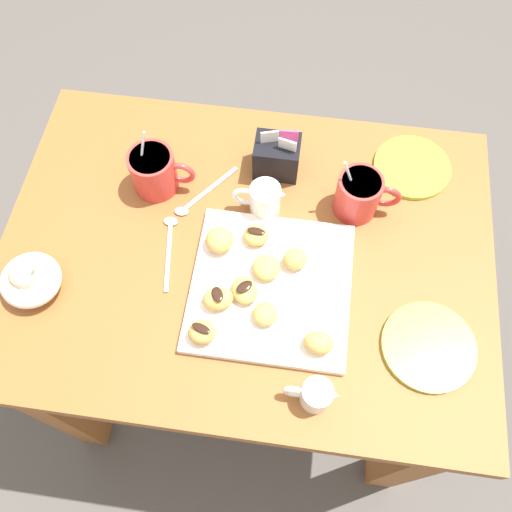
{
  "coord_description": "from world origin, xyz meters",
  "views": [
    {
      "loc": [
        0.08,
        -0.46,
        1.65
      ],
      "look_at": [
        0.02,
        -0.02,
        0.76
      ],
      "focal_mm": 37.46,
      "sensor_mm": 36.0,
      "label": 1
    }
  ],
  "objects": [
    {
      "name": "beignet_0",
      "position": [
        0.06,
        -0.14,
        0.77
      ],
      "size": [
        0.06,
        0.06,
        0.03
      ],
      "primitive_type": "ellipsoid",
      "rotation": [
        0.0,
        0.0,
        0.55
      ],
      "color": "#DBA351",
      "rests_on": "pastry_plate_square"
    },
    {
      "name": "chocolate_sauce_pitcher",
      "position": [
        0.15,
        -0.26,
        0.77
      ],
      "size": [
        0.09,
        0.05,
        0.06
      ],
      "color": "white",
      "rests_on": "dining_table"
    },
    {
      "name": "beignet_7",
      "position": [
        -0.05,
        -0.19,
        0.78
      ],
      "size": [
        0.05,
        0.05,
        0.04
      ],
      "primitive_type": "ellipsoid",
      "rotation": [
        0.0,
        0.0,
        0.17
      ],
      "color": "#DBA351",
      "rests_on": "pastry_plate_square"
    },
    {
      "name": "sugar_caddy",
      "position": [
        0.04,
        0.19,
        0.78
      ],
      "size": [
        0.09,
        0.07,
        0.11
      ],
      "color": "black",
      "rests_on": "dining_table"
    },
    {
      "name": "chocolate_drizzle_3",
      "position": [
        0.02,
        0.01,
        0.79
      ],
      "size": [
        0.03,
        0.02,
        0.0
      ],
      "primitive_type": "ellipsoid",
      "rotation": [
        0.0,
        0.0,
        3.06
      ],
      "color": "black",
      "rests_on": "beignet_3"
    },
    {
      "name": "coffee_mug_red_right",
      "position": [
        0.2,
        0.12,
        0.79
      ],
      "size": [
        0.13,
        0.09,
        0.14
      ],
      "color": "red",
      "rests_on": "dining_table"
    },
    {
      "name": "dining_table",
      "position": [
        0.0,
        0.0,
        0.59
      ],
      "size": [
        0.94,
        0.69,
        0.74
      ],
      "color": "#935628",
      "rests_on": "ground_plane"
    },
    {
      "name": "chocolate_drizzle_7",
      "position": [
        -0.05,
        -0.19,
        0.8
      ],
      "size": [
        0.04,
        0.02,
        0.0
      ],
      "primitive_type": "ellipsoid",
      "rotation": [
        0.0,
        0.0,
        -0.3
      ],
      "color": "black",
      "rests_on": "beignet_7"
    },
    {
      "name": "beignet_2",
      "position": [
        -0.05,
        -0.01,
        0.78
      ],
      "size": [
        0.07,
        0.07,
        0.04
      ],
      "primitive_type": "ellipsoid",
      "rotation": [
        0.0,
        0.0,
        1.94
      ],
      "color": "#DBA351",
      "rests_on": "pastry_plate_square"
    },
    {
      "name": "beignet_3",
      "position": [
        0.02,
        0.01,
        0.77
      ],
      "size": [
        0.06,
        0.05,
        0.03
      ],
      "primitive_type": "ellipsoid",
      "rotation": [
        0.0,
        0.0,
        3.34
      ],
      "color": "#DBA351",
      "rests_on": "pastry_plate_square"
    },
    {
      "name": "beignet_8",
      "position": [
        -0.03,
        -0.12,
        0.78
      ],
      "size": [
        0.07,
        0.06,
        0.04
      ],
      "primitive_type": "ellipsoid",
      "rotation": [
        0.0,
        0.0,
        1.9
      ],
      "color": "#DBA351",
      "rests_on": "pastry_plate_square"
    },
    {
      "name": "pastry_plate_square",
      "position": [
        0.06,
        -0.08,
        0.75
      ],
      "size": [
        0.29,
        0.29,
        0.02
      ],
      "primitive_type": "cube",
      "color": "white",
      "rests_on": "dining_table"
    },
    {
      "name": "chocolate_drizzle_4",
      "position": [
        0.01,
        -0.1,
        0.79
      ],
      "size": [
        0.04,
        0.04,
        0.0
      ],
      "primitive_type": "ellipsoid",
      "rotation": [
        0.0,
        0.0,
        0.79
      ],
      "color": "black",
      "rests_on": "beignet_4"
    },
    {
      "name": "coffee_mug_red_left",
      "position": [
        -0.2,
        0.12,
        0.79
      ],
      "size": [
        0.13,
        0.09,
        0.14
      ],
      "color": "red",
      "rests_on": "dining_table"
    },
    {
      "name": "chocolate_drizzle_8",
      "position": [
        -0.03,
        -0.12,
        0.8
      ],
      "size": [
        0.03,
        0.03,
        0.0
      ],
      "primitive_type": "ellipsoid",
      "rotation": [
        0.0,
        0.0,
        2.01
      ],
      "color": "black",
      "rests_on": "beignet_8"
    },
    {
      "name": "cream_pitcher_white",
      "position": [
        0.02,
        0.09,
        0.78
      ],
      "size": [
        0.1,
        0.06,
        0.07
      ],
      "color": "white",
      "rests_on": "dining_table"
    },
    {
      "name": "loose_spoon_near_saucer",
      "position": [
        -0.11,
        0.1,
        0.75
      ],
      "size": [
        0.11,
        0.13,
        0.01
      ],
      "color": "silver",
      "rests_on": "dining_table"
    },
    {
      "name": "ground_plane",
      "position": [
        0.0,
        0.0,
        0.0
      ],
      "size": [
        8.0,
        8.0,
        0.0
      ],
      "primitive_type": "plane",
      "color": "#514C47"
    },
    {
      "name": "saucer_lime_left",
      "position": [
        0.34,
        -0.15,
        0.75
      ],
      "size": [
        0.16,
        0.16,
        0.01
      ],
      "primitive_type": "cylinder",
      "color": "#9EC633",
      "rests_on": "dining_table"
    },
    {
      "name": "beignet_6",
      "position": [
        0.15,
        -0.18,
        0.78
      ],
      "size": [
        0.06,
        0.05,
        0.04
      ],
      "primitive_type": "ellipsoid",
      "rotation": [
        0.0,
        0.0,
        2.99
      ],
      "color": "#DBA351",
      "rests_on": "pastry_plate_square"
    },
    {
      "name": "beignet_4",
      "position": [
        0.01,
        -0.1,
        0.77
      ],
      "size": [
        0.07,
        0.07,
        0.03
      ],
      "primitive_type": "ellipsoid",
      "rotation": [
        0.0,
        0.0,
        0.52
      ],
      "color": "#DBA351",
      "rests_on": "pastry_plate_square"
    },
    {
      "name": "loose_spoon_by_plate",
      "position": [
        -0.15,
        -0.01,
        0.75
      ],
      "size": [
        0.04,
        0.16,
        0.01
      ],
      "color": "silver",
      "rests_on": "dining_table"
    },
    {
      "name": "beignet_1",
      "position": [
        0.05,
        -0.05,
        0.77
      ],
      "size": [
        0.07,
        0.07,
        0.03
      ],
      "primitive_type": "ellipsoid",
      "rotation": [
        0.0,
        0.0,
        3.98
      ],
      "color": "#DBA351",
      "rests_on": "pastry_plate_square"
    },
    {
      "name": "saucer_lime_right",
      "position": [
        0.31,
        0.23,
        0.75
      ],
      "size": [
        0.16,
        0.16,
        0.01
      ],
      "primitive_type": "cylinder",
      "color": "#9EC633",
      "rests_on": "dining_table"
    },
    {
      "name": "beignet_5",
      "position": [
        0.1,
        -0.03,
        0.78
      ],
      "size": [
        0.06,
        0.06,
        0.03
      ],
      "primitive_type": "ellipsoid",
      "rotation": [
        0.0,
        0.0,
        0.57
      ],
      "color": "#DBA351",
      "rests_on": "pastry_plate_square"
    },
    {
      "name": "ice_cream_bowl",
      "position": [
        -0.37,
        -0.13,
        0.78
      ],
      "size": [
        0.11,
        0.11,
        0.08
      ],
      "color": "white",
      "rests_on": "dining_table"
    }
  ]
}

